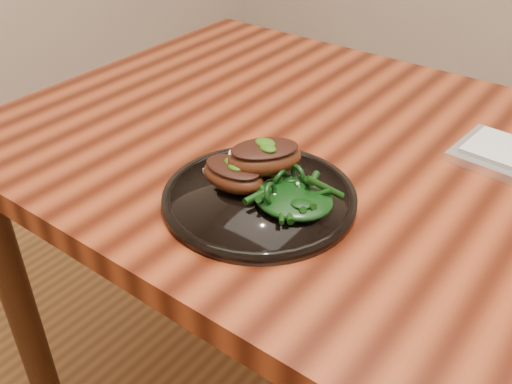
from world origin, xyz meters
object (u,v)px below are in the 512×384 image
(greens_heap, at_px, (294,194))
(lamb_chop_front, at_px, (233,174))
(desk, at_px, (476,245))
(plate, at_px, (259,197))

(greens_heap, bearing_deg, lamb_chop_front, -171.22)
(desk, xyz_separation_m, greens_heap, (-0.19, -0.19, 0.12))
(desk, distance_m, greens_heap, 0.30)
(plate, relative_size, greens_heap, 2.44)
(plate, xyz_separation_m, lamb_chop_front, (-0.04, -0.01, 0.03))
(lamb_chop_front, relative_size, greens_heap, 0.93)
(greens_heap, bearing_deg, plate, -174.81)
(desk, distance_m, lamb_chop_front, 0.37)
(lamb_chop_front, height_order, greens_heap, lamb_chop_front)
(plate, height_order, greens_heap, greens_heap)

